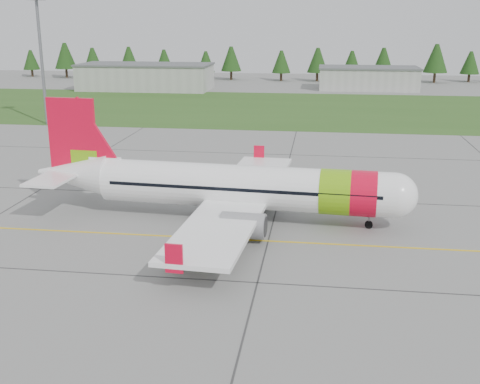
# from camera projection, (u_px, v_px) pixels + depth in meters

# --- Properties ---
(ground) EXTENTS (320.00, 320.00, 0.00)m
(ground) POSITION_uv_depth(u_px,v_px,m) (115.00, 275.00, 42.03)
(ground) COLOR gray
(ground) RESTS_ON ground
(aircraft) EXTENTS (34.38, 31.72, 10.41)m
(aircraft) POSITION_uv_depth(u_px,v_px,m) (235.00, 187.00, 52.74)
(aircraft) COLOR white
(aircraft) RESTS_ON ground
(follow_me_car) EXTENTS (1.46, 1.62, 3.47)m
(follow_me_car) POSITION_uv_depth(u_px,v_px,m) (189.00, 241.00, 43.52)
(follow_me_car) COLOR #D6CC0B
(follow_me_car) RESTS_ON ground
(service_van) EXTENTS (1.83, 1.79, 4.14)m
(service_van) POSITION_uv_depth(u_px,v_px,m) (73.00, 117.00, 95.59)
(service_van) COLOR silver
(service_van) RESTS_ON ground
(grass_strip) EXTENTS (320.00, 50.00, 0.03)m
(grass_strip) POSITION_uv_depth(u_px,v_px,m) (252.00, 108.00, 120.05)
(grass_strip) COLOR #30561E
(grass_strip) RESTS_ON ground
(taxi_guideline) EXTENTS (120.00, 0.25, 0.02)m
(taxi_guideline) POSITION_uv_depth(u_px,v_px,m) (148.00, 235.00, 49.64)
(taxi_guideline) COLOR gold
(taxi_guideline) RESTS_ON ground
(hangar_west) EXTENTS (32.00, 14.00, 6.00)m
(hangar_west) POSITION_uv_depth(u_px,v_px,m) (146.00, 77.00, 149.77)
(hangar_west) COLOR #A8A8A3
(hangar_west) RESTS_ON ground
(hangar_east) EXTENTS (24.00, 12.00, 5.20)m
(hangar_east) POSITION_uv_depth(u_px,v_px,m) (368.00, 79.00, 150.32)
(hangar_east) COLOR #A8A8A3
(hangar_east) RESTS_ON ground
(floodlight_mast) EXTENTS (0.50, 0.50, 20.00)m
(floodlight_mast) POSITION_uv_depth(u_px,v_px,m) (42.00, 64.00, 98.61)
(floodlight_mast) COLOR slate
(floodlight_mast) RESTS_ON ground
(treeline) EXTENTS (160.00, 8.00, 10.00)m
(treeline) POSITION_uv_depth(u_px,v_px,m) (275.00, 63.00, 171.94)
(treeline) COLOR #1C3F14
(treeline) RESTS_ON ground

